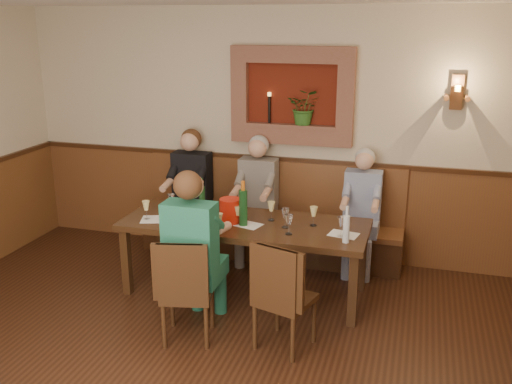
% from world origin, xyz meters
% --- Properties ---
extents(room_shell, '(6.04, 6.04, 2.82)m').
position_xyz_m(room_shell, '(0.00, 0.00, 1.89)').
color(room_shell, '#C6B295').
rests_on(room_shell, ground).
extents(wainscoting, '(6.02, 6.02, 1.15)m').
position_xyz_m(wainscoting, '(0.00, -0.00, 0.59)').
color(wainscoting, brown).
rests_on(wainscoting, ground).
extents(wall_niche, '(1.36, 0.30, 1.06)m').
position_xyz_m(wall_niche, '(0.24, 2.94, 1.81)').
color(wall_niche, '#59190C').
rests_on(wall_niche, ground).
extents(wall_sconce, '(0.25, 0.20, 0.35)m').
position_xyz_m(wall_sconce, '(1.90, 2.93, 1.94)').
color(wall_sconce, brown).
rests_on(wall_sconce, ground).
extents(dining_table, '(2.40, 0.90, 0.75)m').
position_xyz_m(dining_table, '(0.00, 1.85, 0.68)').
color(dining_table, '#311F0E').
rests_on(dining_table, ground).
extents(bench, '(3.00, 0.45, 1.11)m').
position_xyz_m(bench, '(0.00, 2.79, 0.33)').
color(bench, '#381E0F').
rests_on(bench, ground).
extents(chair_near_left, '(0.50, 0.50, 0.94)m').
position_xyz_m(chair_near_left, '(-0.20, 0.87, 0.27)').
color(chair_near_left, '#311F0E').
rests_on(chair_near_left, ground).
extents(chair_near_right, '(0.53, 0.53, 0.96)m').
position_xyz_m(chair_near_right, '(0.61, 0.97, 0.28)').
color(chair_near_right, '#311F0E').
rests_on(chair_near_right, ground).
extents(person_bench_left, '(0.43, 0.53, 1.45)m').
position_xyz_m(person_bench_left, '(-0.93, 2.69, 0.60)').
color(person_bench_left, black).
rests_on(person_bench_left, ground).
extents(person_bench_mid, '(0.42, 0.52, 1.43)m').
position_xyz_m(person_bench_mid, '(-0.13, 2.69, 0.59)').
color(person_bench_mid, '#605B57').
rests_on(person_bench_mid, ground).
extents(person_bench_right, '(0.39, 0.48, 1.35)m').
position_xyz_m(person_bench_right, '(1.04, 2.69, 0.56)').
color(person_bench_right, navy).
rests_on(person_bench_right, ground).
extents(person_chair_front, '(0.44, 0.54, 1.48)m').
position_xyz_m(person_chair_front, '(-0.21, 1.07, 0.61)').
color(person_chair_front, '#185255').
rests_on(person_chair_front, ground).
extents(spittoon_bucket, '(0.25, 0.25, 0.24)m').
position_xyz_m(spittoon_bucket, '(-0.13, 1.80, 0.87)').
color(spittoon_bucket, red).
rests_on(spittoon_bucket, dining_table).
extents(wine_bottle_green_a, '(0.08, 0.08, 0.44)m').
position_xyz_m(wine_bottle_green_a, '(0.02, 1.75, 0.94)').
color(wine_bottle_green_a, '#19471E').
rests_on(wine_bottle_green_a, dining_table).
extents(wine_bottle_green_b, '(0.07, 0.07, 0.36)m').
position_xyz_m(wine_bottle_green_b, '(-0.52, 2.03, 0.89)').
color(wine_bottle_green_b, '#19471E').
rests_on(wine_bottle_green_b, dining_table).
extents(water_bottle, '(0.07, 0.07, 0.34)m').
position_xyz_m(water_bottle, '(1.02, 1.59, 0.88)').
color(water_bottle, silver).
rests_on(water_bottle, dining_table).
extents(tasting_sheet_a, '(0.37, 0.31, 0.00)m').
position_xyz_m(tasting_sheet_a, '(-0.85, 1.68, 0.75)').
color(tasting_sheet_a, white).
rests_on(tasting_sheet_a, dining_table).
extents(tasting_sheet_b, '(0.31, 0.26, 0.00)m').
position_xyz_m(tasting_sheet_b, '(0.05, 1.78, 0.75)').
color(tasting_sheet_b, white).
rests_on(tasting_sheet_b, dining_table).
extents(tasting_sheet_c, '(0.29, 0.23, 0.00)m').
position_xyz_m(tasting_sheet_c, '(0.98, 1.78, 0.75)').
color(tasting_sheet_c, white).
rests_on(tasting_sheet_c, dining_table).
extents(tasting_sheet_d, '(0.38, 0.33, 0.00)m').
position_xyz_m(tasting_sheet_d, '(-0.37, 1.57, 0.75)').
color(tasting_sheet_d, white).
rests_on(tasting_sheet_d, dining_table).
extents(wine_glass_0, '(0.08, 0.08, 0.19)m').
position_xyz_m(wine_glass_0, '(-0.96, 1.65, 0.85)').
color(wine_glass_0, '#E6D889').
rests_on(wine_glass_0, dining_table).
extents(wine_glass_1, '(0.08, 0.08, 0.19)m').
position_xyz_m(wine_glass_1, '(-0.81, 1.92, 0.85)').
color(wine_glass_1, white).
rests_on(wine_glass_1, dining_table).
extents(wine_glass_2, '(0.08, 0.08, 0.19)m').
position_xyz_m(wine_glass_2, '(-0.55, 1.64, 0.85)').
color(wine_glass_2, '#E6D889').
rests_on(wine_glass_2, dining_table).
extents(wine_glass_3, '(0.08, 0.08, 0.19)m').
position_xyz_m(wine_glass_3, '(-0.24, 1.93, 0.85)').
color(wine_glass_3, white).
rests_on(wine_glass_3, dining_table).
extents(wine_glass_4, '(0.08, 0.08, 0.19)m').
position_xyz_m(wine_glass_4, '(-0.04, 1.76, 0.85)').
color(wine_glass_4, '#E6D889').
rests_on(wine_glass_4, dining_table).
extents(wine_glass_5, '(0.08, 0.08, 0.19)m').
position_xyz_m(wine_glass_5, '(0.24, 1.97, 0.85)').
color(wine_glass_5, '#E6D889').
rests_on(wine_glass_5, dining_table).
extents(wine_glass_6, '(0.08, 0.08, 0.19)m').
position_xyz_m(wine_glass_6, '(0.49, 1.65, 0.85)').
color(wine_glass_6, white).
rests_on(wine_glass_6, dining_table).
extents(wine_glass_7, '(0.08, 0.08, 0.19)m').
position_xyz_m(wine_glass_7, '(0.66, 1.93, 0.85)').
color(wine_glass_7, '#E6D889').
rests_on(wine_glass_7, dining_table).
extents(wine_glass_8, '(0.08, 0.08, 0.19)m').
position_xyz_m(wine_glass_8, '(0.96, 1.72, 0.85)').
color(wine_glass_8, white).
rests_on(wine_glass_8, dining_table).
extents(wine_glass_9, '(0.08, 0.08, 0.19)m').
position_xyz_m(wine_glass_9, '(-0.14, 1.49, 0.85)').
color(wine_glass_9, '#E6D889').
rests_on(wine_glass_9, dining_table).
extents(wine_glass_10, '(0.08, 0.08, 0.19)m').
position_xyz_m(wine_glass_10, '(0.42, 1.81, 0.85)').
color(wine_glass_10, white).
rests_on(wine_glass_10, dining_table).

